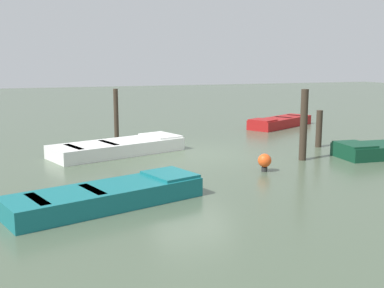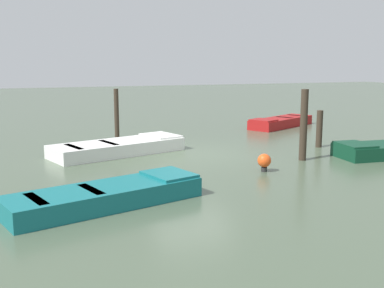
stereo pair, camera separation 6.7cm
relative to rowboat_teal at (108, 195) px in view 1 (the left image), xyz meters
name	(u,v)px [view 1 (the left image)]	position (x,y,z in m)	size (l,w,h in m)	color
ground_plane	(192,155)	(3.39, 4.30, -0.22)	(80.00, 80.00, 0.00)	#475642
rowboat_teal	(108,195)	(0.00, 0.00, 0.00)	(4.19, 2.35, 0.46)	#14666B
rowboat_white	(119,147)	(1.29, 5.28, 0.00)	(4.43, 2.67, 0.46)	silver
rowboat_red	(280,122)	(9.24, 8.95, 0.00)	(3.74, 2.70, 0.46)	maroon
mooring_piling_near_left	(304,125)	(6.20, 2.49, 0.83)	(0.21, 0.21, 2.09)	#33281E
mooring_piling_center	(319,129)	(7.91, 4.15, 0.41)	(0.21, 0.21, 1.25)	#33281E
mooring_piling_far_left	(116,114)	(1.80, 8.21, 0.72)	(0.17, 0.17, 1.87)	#33281E
marker_buoy	(265,161)	(4.43, 1.57, 0.07)	(0.36, 0.36, 0.48)	#262626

